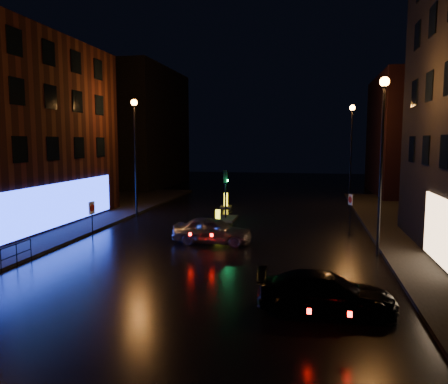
{
  "coord_description": "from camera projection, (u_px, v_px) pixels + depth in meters",
  "views": [
    {
      "loc": [
        4.53,
        -15.52,
        5.43
      ],
      "look_at": [
        0.15,
        6.6,
        2.8
      ],
      "focal_mm": 35.0,
      "sensor_mm": 36.0,
      "label": 1
    }
  ],
  "objects": [
    {
      "name": "ground",
      "position": [
        186.0,
        284.0,
        16.62
      ],
      "size": [
        120.0,
        120.0,
        0.0
      ],
      "primitive_type": "plane",
      "color": "black",
      "rests_on": "ground"
    },
    {
      "name": "pavement_left",
      "position": [
        5.0,
        228.0,
        27.11
      ],
      "size": [
        12.0,
        44.0,
        0.15
      ],
      "primitive_type": "cube",
      "color": "black",
      "rests_on": "ground"
    },
    {
      "name": "building_far_left",
      "position": [
        139.0,
        128.0,
        53.0
      ],
      "size": [
        8.0,
        16.0,
        14.0
      ],
      "primitive_type": "cube",
      "color": "black",
      "rests_on": "ground"
    },
    {
      "name": "building_far_right",
      "position": [
        416.0,
        136.0,
        44.22
      ],
      "size": [
        8.0,
        14.0,
        12.0
      ],
      "primitive_type": "cube",
      "color": "black",
      "rests_on": "ground"
    },
    {
      "name": "street_lamp_lfar",
      "position": [
        135.0,
        139.0,
        31.13
      ],
      "size": [
        0.44,
        0.44,
        8.37
      ],
      "color": "black",
      "rests_on": "ground"
    },
    {
      "name": "street_lamp_rnear",
      "position": [
        382.0,
        138.0,
        20.32
      ],
      "size": [
        0.44,
        0.44,
        8.37
      ],
      "color": "black",
      "rests_on": "ground"
    },
    {
      "name": "street_lamp_rfar",
      "position": [
        351.0,
        140.0,
        35.91
      ],
      "size": [
        0.44,
        0.44,
        8.37
      ],
      "color": "black",
      "rests_on": "ground"
    },
    {
      "name": "traffic_signal",
      "position": [
        226.0,
        212.0,
        30.44
      ],
      "size": [
        1.4,
        2.4,
        3.45
      ],
      "color": "black",
      "rests_on": "ground"
    },
    {
      "name": "silver_hatchback",
      "position": [
        212.0,
        230.0,
        23.19
      ],
      "size": [
        4.24,
        1.81,
        1.43
      ],
      "primitive_type": "imported",
      "rotation": [
        0.0,
        0.0,
        1.54
      ],
      "color": "#A4A5AB",
      "rests_on": "ground"
    },
    {
      "name": "dark_sedan",
      "position": [
        326.0,
        293.0,
        13.88
      ],
      "size": [
        4.48,
        2.0,
        1.28
      ],
      "primitive_type": "imported",
      "rotation": [
        0.0,
        0.0,
        1.62
      ],
      "color": "black",
      "rests_on": "ground"
    },
    {
      "name": "bollard_near",
      "position": [
        218.0,
        223.0,
        27.89
      ],
      "size": [
        0.87,
        1.27,
        1.09
      ],
      "rotation": [
        0.0,
        0.0,
        0.03
      ],
      "color": "black",
      "rests_on": "ground"
    },
    {
      "name": "bollard_far",
      "position": [
        226.0,
        204.0,
        35.94
      ],
      "size": [
        1.07,
        1.47,
        1.2
      ],
      "rotation": [
        0.0,
        0.0,
        0.12
      ],
      "color": "black",
      "rests_on": "ground"
    },
    {
      "name": "road_sign_left",
      "position": [
        92.0,
        211.0,
        24.19
      ],
      "size": [
        0.11,
        0.51,
        2.1
      ],
      "rotation": [
        0.0,
        0.0,
        -0.1
      ],
      "color": "black",
      "rests_on": "ground"
    },
    {
      "name": "road_sign_right",
      "position": [
        350.0,
        202.0,
        27.7
      ],
      "size": [
        0.24,
        0.48,
        2.08
      ],
      "rotation": [
        0.0,
        0.0,
        3.55
      ],
      "color": "black",
      "rests_on": "ground"
    }
  ]
}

